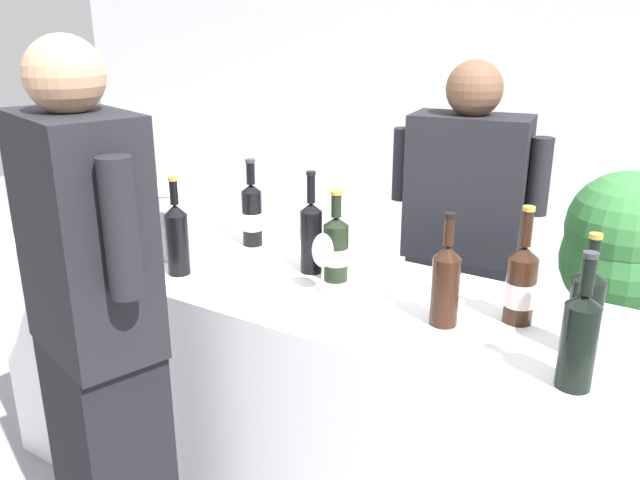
% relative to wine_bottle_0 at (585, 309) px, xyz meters
% --- Properties ---
extents(wall_back, '(8.00, 0.10, 2.80)m').
position_rel_wine_bottle_0_xyz_m(wall_back, '(-0.93, 2.62, 0.34)').
color(wall_back, white).
rests_on(wall_back, ground_plane).
extents(counter, '(2.34, 0.67, 0.94)m').
position_rel_wine_bottle_0_xyz_m(counter, '(-0.93, 0.02, -0.59)').
color(counter, white).
rests_on(counter, ground_plane).
extents(wine_bottle_0, '(0.08, 0.08, 0.32)m').
position_rel_wine_bottle_0_xyz_m(wine_bottle_0, '(0.00, 0.00, 0.00)').
color(wine_bottle_0, black).
rests_on(wine_bottle_0, counter).
extents(wine_bottle_1, '(0.08, 0.08, 0.32)m').
position_rel_wine_bottle_0_xyz_m(wine_bottle_1, '(-0.36, -0.03, 0.00)').
color(wine_bottle_1, black).
rests_on(wine_bottle_1, counter).
extents(wine_bottle_2, '(0.08, 0.08, 0.30)m').
position_rel_wine_bottle_0_xyz_m(wine_bottle_2, '(-0.78, 0.08, -0.01)').
color(wine_bottle_2, black).
rests_on(wine_bottle_2, counter).
extents(wine_bottle_3, '(0.08, 0.08, 0.33)m').
position_rel_wine_bottle_0_xyz_m(wine_bottle_3, '(-1.25, -0.15, 0.01)').
color(wine_bottle_3, black).
rests_on(wine_bottle_3, counter).
extents(wine_bottle_4, '(0.08, 0.08, 0.33)m').
position_rel_wine_bottle_0_xyz_m(wine_bottle_4, '(-1.22, 0.21, -0.00)').
color(wine_bottle_4, black).
rests_on(wine_bottle_4, counter).
extents(wine_bottle_5, '(0.08, 0.08, 0.30)m').
position_rel_wine_bottle_0_xyz_m(wine_bottle_5, '(-1.86, -0.04, -0.01)').
color(wine_bottle_5, black).
rests_on(wine_bottle_5, counter).
extents(wine_bottle_6, '(0.08, 0.08, 0.34)m').
position_rel_wine_bottle_0_xyz_m(wine_bottle_6, '(-0.19, 0.10, -0.01)').
color(wine_bottle_6, black).
rests_on(wine_bottle_6, counter).
extents(wine_bottle_7, '(0.07, 0.07, 0.35)m').
position_rel_wine_bottle_0_xyz_m(wine_bottle_7, '(-0.89, 0.10, 0.01)').
color(wine_bottle_7, black).
rests_on(wine_bottle_7, counter).
extents(wine_bottle_8, '(0.07, 0.07, 0.32)m').
position_rel_wine_bottle_0_xyz_m(wine_bottle_8, '(-1.77, -0.01, 0.00)').
color(wine_bottle_8, black).
rests_on(wine_bottle_8, counter).
extents(wine_bottle_9, '(0.08, 0.08, 0.33)m').
position_rel_wine_bottle_0_xyz_m(wine_bottle_9, '(0.02, -0.18, 0.00)').
color(wine_bottle_9, black).
rests_on(wine_bottle_9, counter).
extents(wine_glass, '(0.08, 0.08, 0.19)m').
position_rel_wine_bottle_0_xyz_m(wine_glass, '(-0.76, -0.03, 0.01)').
color(wine_glass, silver).
rests_on(wine_glass, counter).
extents(ice_bucket, '(0.24, 0.24, 0.25)m').
position_rel_wine_bottle_0_xyz_m(ice_bucket, '(-1.44, -0.02, 0.00)').
color(ice_bucket, silver).
rests_on(ice_bucket, counter).
extents(person_server, '(0.59, 0.30, 1.61)m').
position_rel_wine_bottle_0_xyz_m(person_server, '(-0.59, 0.75, -0.28)').
color(person_server, black).
rests_on(person_server, ground_plane).
extents(person_guest, '(0.53, 0.34, 1.72)m').
position_rel_wine_bottle_0_xyz_m(person_guest, '(-1.14, -0.59, -0.22)').
color(person_guest, black).
rests_on(person_guest, ground_plane).
extents(potted_shrub, '(0.48, 0.58, 1.20)m').
position_rel_wine_bottle_0_xyz_m(potted_shrub, '(-0.06, 1.12, -0.29)').
color(potted_shrub, brown).
rests_on(potted_shrub, ground_plane).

